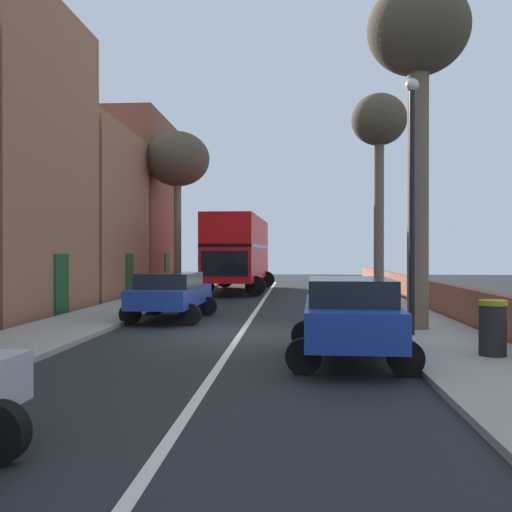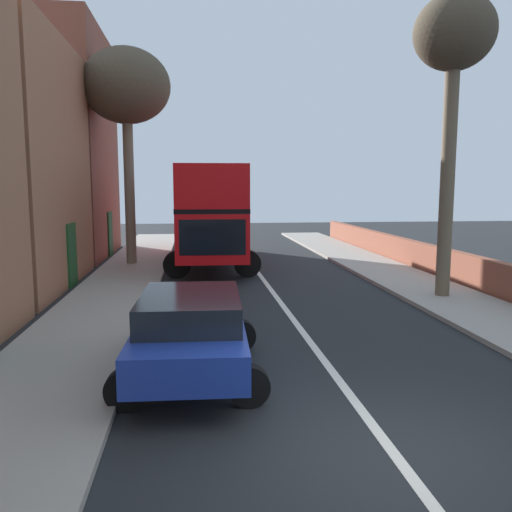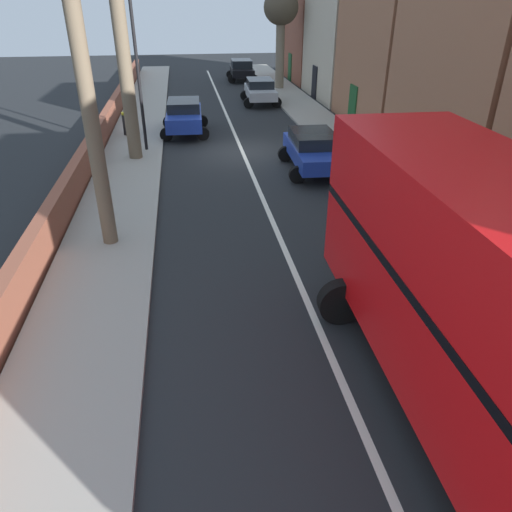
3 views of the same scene
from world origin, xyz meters
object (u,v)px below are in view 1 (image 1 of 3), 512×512
object	(u,v)px
street_tree_left_2	(177,161)
street_tree_right_3	(379,129)
parked_car_blue_right_3	(350,314)
lamppost_right	(412,185)
double_decker_bus	(238,249)
parked_car_blue_left_0	(171,292)
street_tree_right_1	(418,47)
litter_bin_right	(493,328)

from	to	relation	value
street_tree_left_2	street_tree_right_3	world-z (taller)	street_tree_left_2
parked_car_blue_right_3	lamppost_right	size ratio (longest dim) A/B	0.67
double_decker_bus	lamppost_right	xyz separation A→B (m)	(6.00, -17.21, 1.45)
double_decker_bus	parked_car_blue_left_0	distance (m)	13.68
parked_car_blue_right_3	street_tree_right_3	bearing A→B (deg)	79.24
parked_car_blue_left_0	street_tree_right_3	distance (m)	11.15
street_tree_left_2	lamppost_right	distance (m)	19.69
parked_car_blue_right_3	lamppost_right	distance (m)	4.54
street_tree_right_1	lamppost_right	xyz separation A→B (m)	(-0.39, -1.17, -3.79)
street_tree_left_2	lamppost_right	bearing A→B (deg)	-61.13
lamppost_right	double_decker_bus	bearing A→B (deg)	109.22
double_decker_bus	street_tree_right_1	size ratio (longest dim) A/B	1.14
double_decker_bus	litter_bin_right	bearing A→B (deg)	-70.73
litter_bin_right	double_decker_bus	bearing A→B (deg)	109.27
parked_car_blue_left_0	lamppost_right	xyz separation A→B (m)	(6.80, -3.63, 2.93)
street_tree_right_1	lamppost_right	world-z (taller)	street_tree_right_1
street_tree_right_1	parked_car_blue_left_0	bearing A→B (deg)	161.08
double_decker_bus	street_tree_right_1	distance (m)	18.05
parked_car_blue_left_0	litter_bin_right	size ratio (longest dim) A/B	4.06
lamppost_right	litter_bin_right	size ratio (longest dim) A/B	5.81
street_tree_right_3	street_tree_left_2	bearing A→B (deg)	141.85
double_decker_bus	street_tree_right_3	size ratio (longest dim) A/B	1.23
double_decker_bus	street_tree_right_1	bearing A→B (deg)	-68.28
double_decker_bus	parked_car_blue_left_0	bearing A→B (deg)	-93.38
parked_car_blue_left_0	street_tree_right_1	xyz separation A→B (m)	(7.19, -2.47, 6.71)
street_tree_right_3	double_decker_bus	bearing A→B (deg)	129.23
double_decker_bus	street_tree_right_3	distance (m)	11.38
double_decker_bus	litter_bin_right	distance (m)	21.28
parked_car_blue_left_0	parked_car_blue_right_3	distance (m)	8.33
double_decker_bus	street_tree_right_3	world-z (taller)	street_tree_right_3
litter_bin_right	parked_car_blue_right_3	bearing A→B (deg)	-175.64
street_tree_left_2	street_tree_right_3	xyz separation A→B (m)	(9.89, -7.77, -0.06)
street_tree_right_1	lamppost_right	size ratio (longest dim) A/B	1.46
street_tree_right_1	litter_bin_right	size ratio (longest dim) A/B	8.45
double_decker_bus	parked_car_blue_right_3	bearing A→B (deg)	-78.28
street_tree_right_3	lamppost_right	size ratio (longest dim) A/B	1.34
double_decker_bus	parked_car_blue_left_0	size ratio (longest dim) A/B	2.37
street_tree_right_1	litter_bin_right	bearing A→B (deg)	-81.29
street_tree_left_2	lamppost_right	size ratio (longest dim) A/B	1.38
parked_car_blue_right_3	street_tree_right_3	size ratio (longest dim) A/B	0.50
street_tree_left_2	litter_bin_right	world-z (taller)	street_tree_left_2
double_decker_bus	street_tree_left_2	bearing A→B (deg)	-176.15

